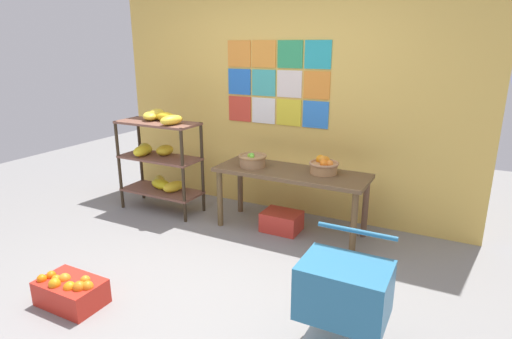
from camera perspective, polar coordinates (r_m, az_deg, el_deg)
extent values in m
plane|color=gray|center=(3.54, -9.47, -15.35)|extent=(9.74, 9.74, 0.00)
cube|color=#E0B552|center=(4.68, 3.90, 11.46)|extent=(4.22, 0.06, 2.89)
cube|color=orange|center=(4.87, -2.30, 15.45)|extent=(0.29, 0.01, 0.29)
cube|color=orange|center=(4.73, 1.07, 15.42)|extent=(0.29, 0.01, 0.29)
cube|color=#2E9A5E|center=(4.60, 4.65, 15.34)|extent=(0.29, 0.01, 0.29)
cube|color=teal|center=(4.49, 8.42, 15.20)|extent=(0.29, 0.01, 0.29)
cube|color=blue|center=(4.89, -2.26, 11.83)|extent=(0.29, 0.01, 0.29)
cube|color=#3EADA8|center=(4.75, 1.05, 11.69)|extent=(0.29, 0.01, 0.29)
cube|color=silver|center=(4.62, 4.56, 11.51)|extent=(0.29, 0.01, 0.29)
cube|color=orange|center=(4.51, 8.25, 11.27)|extent=(0.29, 0.01, 0.29)
cube|color=red|center=(4.93, -2.22, 8.24)|extent=(0.29, 0.01, 0.29)
cube|color=white|center=(4.78, 1.03, 8.00)|extent=(0.29, 0.01, 0.29)
cube|color=yellow|center=(4.65, 4.47, 7.72)|extent=(0.29, 0.01, 0.29)
cube|color=blue|center=(4.54, 8.09, 7.39)|extent=(0.29, 0.01, 0.29)
cylinder|color=#322619|center=(5.11, -18.09, 0.52)|extent=(0.04, 0.04, 1.04)
cylinder|color=#322619|center=(4.52, -9.86, -0.94)|extent=(0.04, 0.04, 1.04)
cylinder|color=#322619|center=(5.35, -15.39, 1.47)|extent=(0.04, 0.04, 1.04)
cylinder|color=#322619|center=(4.80, -7.29, 0.21)|extent=(0.04, 0.04, 1.04)
cube|color=brown|center=(5.02, -12.65, -2.85)|extent=(0.95, 0.40, 0.03)
ellipsoid|color=yellow|center=(5.12, -12.96, -1.55)|extent=(0.27, 0.26, 0.13)
ellipsoid|color=yellow|center=(5.03, -12.80, -1.95)|extent=(0.31, 0.20, 0.12)
ellipsoid|color=yellow|center=(4.91, -11.11, -2.29)|extent=(0.19, 0.30, 0.12)
cube|color=brown|center=(4.90, -12.94, 1.57)|extent=(0.95, 0.40, 0.02)
ellipsoid|color=yellow|center=(4.96, -15.21, 2.47)|extent=(0.13, 0.26, 0.12)
ellipsoid|color=gold|center=(5.07, -14.78, 2.79)|extent=(0.26, 0.21, 0.12)
ellipsoid|color=yellow|center=(4.94, -12.29, 2.59)|extent=(0.18, 0.23, 0.12)
cube|color=brown|center=(4.82, -13.25, 6.17)|extent=(0.95, 0.40, 0.02)
ellipsoid|color=yellow|center=(4.93, -14.08, 7.10)|extent=(0.29, 0.33, 0.10)
ellipsoid|color=yellow|center=(4.82, -12.22, 7.02)|extent=(0.27, 0.15, 0.10)
ellipsoid|color=yellow|center=(4.59, -11.41, 6.61)|extent=(0.21, 0.31, 0.10)
ellipsoid|color=gold|center=(4.94, -13.36, 7.31)|extent=(0.18, 0.23, 0.13)
cube|color=brown|center=(4.22, 4.80, -0.44)|extent=(1.55, 0.56, 0.04)
cylinder|color=brown|center=(4.45, -4.93, -3.94)|extent=(0.06, 0.06, 0.61)
cylinder|color=brown|center=(3.93, 13.14, -7.21)|extent=(0.06, 0.06, 0.61)
cylinder|color=brown|center=(4.80, -2.16, -2.32)|extent=(0.06, 0.06, 0.61)
cylinder|color=brown|center=(4.32, 14.62, -5.07)|extent=(0.06, 0.06, 0.61)
cylinder|color=#B48251|center=(4.16, 9.20, 0.16)|extent=(0.26, 0.26, 0.10)
torus|color=#AF7E56|center=(4.14, 9.23, 0.82)|extent=(0.29, 0.29, 0.03)
sphere|color=orange|center=(4.18, 9.45, 1.24)|extent=(0.08, 0.08, 0.08)
sphere|color=orange|center=(4.17, 9.12, 1.28)|extent=(0.09, 0.09, 0.09)
sphere|color=orange|center=(4.08, 9.98, 0.79)|extent=(0.07, 0.07, 0.07)
sphere|color=orange|center=(4.20, 8.77, 1.38)|extent=(0.09, 0.09, 0.09)
sphere|color=orange|center=(4.08, 9.25, 0.83)|extent=(0.08, 0.08, 0.08)
cylinder|color=#9F764F|center=(4.33, -0.46, 1.13)|extent=(0.27, 0.27, 0.11)
torus|color=#A5794A|center=(4.32, -0.46, 1.85)|extent=(0.30, 0.30, 0.03)
sphere|color=#72CF36|center=(4.24, -0.56, 1.70)|extent=(0.05, 0.05, 0.05)
sphere|color=#6FC23B|center=(4.29, -0.58, 1.93)|extent=(0.06, 0.06, 0.06)
sphere|color=#85CB32|center=(4.31, -0.86, 1.89)|extent=(0.05, 0.05, 0.05)
cube|color=red|center=(4.40, 3.50, -7.04)|extent=(0.39, 0.29, 0.20)
cube|color=red|center=(3.53, -23.80, -15.02)|extent=(0.48, 0.31, 0.19)
sphere|color=orange|center=(3.40, -23.98, -14.47)|extent=(0.09, 0.09, 0.09)
sphere|color=orange|center=(3.59, -26.07, -12.80)|extent=(0.07, 0.07, 0.07)
sphere|color=orange|center=(3.34, -21.89, -14.52)|extent=(0.08, 0.08, 0.08)
sphere|color=orange|center=(3.52, -24.56, -13.40)|extent=(0.09, 0.09, 0.09)
sphere|color=orange|center=(3.36, -22.89, -14.54)|extent=(0.09, 0.09, 0.09)
sphere|color=orange|center=(3.53, -25.50, -13.36)|extent=(0.07, 0.07, 0.07)
sphere|color=orange|center=(3.46, -25.69, -13.86)|extent=(0.09, 0.09, 0.09)
sphere|color=orange|center=(3.42, -22.18, -13.77)|extent=(0.07, 0.07, 0.07)
sphere|color=orange|center=(3.57, -27.09, -13.11)|extent=(0.07, 0.07, 0.07)
sphere|color=black|center=(3.03, 8.08, -20.60)|extent=(0.08, 0.08, 0.08)
cube|color=teal|center=(2.62, 11.87, -15.73)|extent=(0.52, 0.38, 0.34)
cylinder|color=teal|center=(2.68, 13.54, -8.16)|extent=(0.49, 0.03, 0.03)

